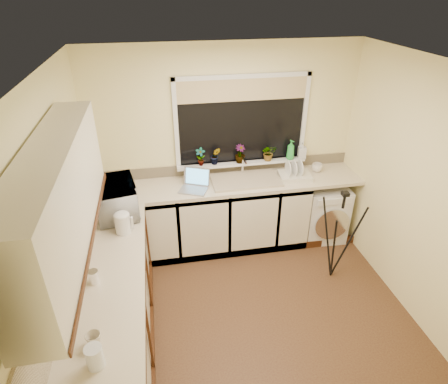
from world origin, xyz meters
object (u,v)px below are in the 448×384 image
laptop (195,184)px  soap_bottle_clear (302,150)px  plant_d (269,153)px  cup_left (94,339)px  kettle (123,224)px  microwave (116,198)px  washing_machine (323,211)px  glass_jug (95,357)px  plant_a (200,157)px  plant_b (215,156)px  dish_rack (295,176)px  soap_bottle_green (291,150)px  steel_jar (94,277)px  tripod (338,236)px  cup_back (317,168)px  plant_c (240,154)px

laptop → soap_bottle_clear: soap_bottle_clear is taller
plant_d → cup_left: size_ratio=1.98×
kettle → microwave: (-0.07, 0.38, 0.07)m
washing_machine → cup_left: (-2.57, -2.02, 0.57)m
washing_machine → glass_jug: bearing=-136.4°
glass_jug → soap_bottle_clear: (2.27, 2.44, 0.17)m
plant_a → plant_b: (0.18, 0.00, -0.00)m
dish_rack → soap_bottle_green: soap_bottle_green is taller
dish_rack → steel_jar: (-2.20, -1.43, 0.03)m
laptop → plant_a: 0.37m
plant_a → plant_d: size_ratio=1.11×
tripod → plant_a: 1.82m
dish_rack → tripod: size_ratio=0.34×
plant_b → cup_left: size_ratio=2.11×
glass_jug → dish_rack: bearing=46.3°
steel_jar → microwave: 1.05m
plant_d → soap_bottle_clear: size_ratio=0.96×
washing_machine → cup_back: 0.60m
tripod → cup_left: 2.71m
kettle → cup_back: kettle is taller
washing_machine → soap_bottle_green: 0.94m
cup_back → cup_left: cup_back is taller
soap_bottle_clear → kettle: bearing=-155.0°
microwave → glass_jug: bearing=168.9°
plant_d → microwave: bearing=-160.5°
plant_d → soap_bottle_clear: (0.43, -0.01, 0.00)m
microwave → cup_left: bearing=167.8°
dish_rack → microwave: size_ratio=0.64×
kettle → tripod: size_ratio=0.17×
laptop → microwave: microwave is taller
laptop → soap_bottle_clear: (1.39, 0.27, 0.20)m
dish_rack → cup_back: cup_back is taller
microwave → cup_left: 1.65m
glass_jug → kettle: bearing=85.8°
plant_a → plant_d: (0.85, -0.01, -0.01)m
microwave → cup_back: microwave is taller
plant_b → soap_bottle_green: soap_bottle_green is taller
laptop → cup_left: size_ratio=3.86×
microwave → laptop: bearing=-77.1°
laptop → cup_left: 2.20m
dish_rack → plant_b: plant_b is taller
microwave → soap_bottle_clear: size_ratio=2.82×
laptop → plant_c: 0.69m
steel_jar → cup_back: size_ratio=0.85×
plant_a → cup_left: size_ratio=2.19×
plant_b → plant_d: bearing=-1.0°
laptop → dish_rack: (1.22, 0.03, -0.03)m
steel_jar → microwave: bearing=83.2°
microwave → kettle: bearing=-178.9°
washing_machine → dish_rack: 0.71m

